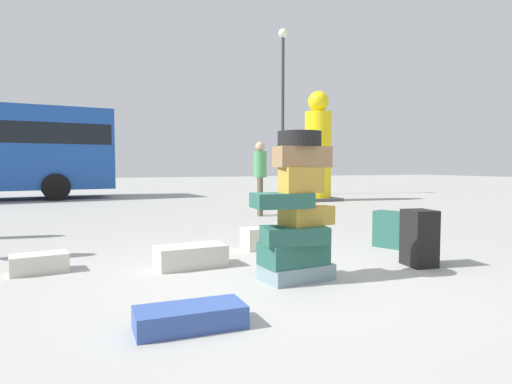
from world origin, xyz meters
The scene contains 11 objects.
ground_plane centered at (0.00, 0.00, 0.00)m, with size 80.00×80.00×0.00m, color #9E9E99.
suitcase_tower centered at (0.15, -0.05, 0.65)m, with size 0.89×0.55×1.50m.
suitcase_black_foreground_near centered at (1.76, -0.02, 0.33)m, with size 0.29×0.36×0.65m, color black.
suitcase_cream_right_side centered at (-0.70, 0.94, 0.12)m, with size 0.78×0.41×0.25m, color beige.
suitcase_cream_foreground_far centered at (0.57, 1.63, 0.15)m, with size 0.69×0.34×0.30m, color beige.
suitcase_navy_white_trunk centered at (-1.16, -0.91, 0.08)m, with size 0.78×0.34×0.16m, color #334F99.
suitcase_teal_upright_blue centered at (2.21, 1.04, 0.26)m, with size 0.23×0.41×0.52m, color #26594C.
suitcase_cream_behind_tower centered at (-2.29, 1.33, 0.10)m, with size 0.58×0.33×0.20m, color beige.
person_bearded_onlooker centered at (2.05, 5.36, 1.03)m, with size 0.30×0.33×1.71m.
yellow_dummy_statue centered at (5.56, 8.70, 1.60)m, with size 1.23×1.23×3.62m.
lamp_post centered at (5.74, 11.75, 4.22)m, with size 0.36×0.36×6.53m.
Camera 1 is at (-1.89, -3.91, 1.16)m, focal length 30.54 mm.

